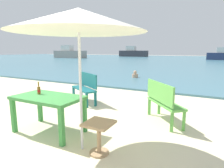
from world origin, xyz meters
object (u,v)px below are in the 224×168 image
at_px(swimmer_person, 135,75).
at_px(boat_fishing_trawler, 70,53).
at_px(picnic_table_green, 48,101).
at_px(bench_teal_center, 86,86).
at_px(beer_bottle_amber, 39,90).
at_px(bench_green_left, 163,100).
at_px(boat_ferry, 133,53).
at_px(patio_umbrella, 79,21).
at_px(side_table_wood, 99,133).

height_order(swimmer_person, boat_fishing_trawler, boat_fishing_trawler).
xyz_separation_m(picnic_table_green, swimmer_person, (-1.03, 7.76, -0.41)).
xyz_separation_m(bench_teal_center, swimmer_person, (-0.39, 5.56, -0.30)).
xyz_separation_m(picnic_table_green, beer_bottle_amber, (-0.30, 0.05, 0.20)).
bearing_deg(bench_teal_center, bench_green_left, -12.88).
bearing_deg(bench_teal_center, boat_ferry, 109.02).
bearing_deg(picnic_table_green, beer_bottle_amber, 170.44).
relative_size(beer_bottle_amber, swimmer_person, 0.65).
xyz_separation_m(patio_umbrella, boat_fishing_trawler, (-24.18, 28.77, -1.11)).
height_order(bench_teal_center, boat_ferry, boat_ferry).
bearing_deg(patio_umbrella, side_table_wood, 1.09).
xyz_separation_m(patio_umbrella, side_table_wood, (0.34, 0.01, -1.76)).
height_order(swimmer_person, boat_ferry, boat_ferry).
distance_m(swimmer_person, boat_ferry, 36.91).
distance_m(bench_teal_center, bench_green_left, 2.65).
distance_m(side_table_wood, boat_fishing_trawler, 37.79).
relative_size(side_table_wood, bench_green_left, 0.47).
bearing_deg(side_table_wood, swimmer_person, 106.49).
bearing_deg(patio_umbrella, swimmer_person, 104.25).
height_order(picnic_table_green, boat_fishing_trawler, boat_fishing_trawler).
bearing_deg(boat_fishing_trawler, swimmer_person, -43.13).
height_order(beer_bottle_amber, side_table_wood, beer_bottle_amber).
distance_m(picnic_table_green, boat_ferry, 44.55).
bearing_deg(picnic_table_green, bench_green_left, 39.67).
distance_m(bench_green_left, boat_fishing_trawler, 36.80).
distance_m(side_table_wood, boat_ferry, 45.24).
height_order(patio_umbrella, boat_ferry, boat_ferry).
height_order(bench_green_left, boat_ferry, boat_ferry).
xyz_separation_m(picnic_table_green, bench_teal_center, (-0.64, 2.20, -0.11)).
distance_m(picnic_table_green, patio_umbrella, 1.80).
relative_size(bench_teal_center, boat_ferry, 0.17).
bearing_deg(patio_umbrella, boat_ferry, 109.98).
xyz_separation_m(beer_bottle_amber, bench_green_left, (2.25, 1.56, -0.31)).
distance_m(patio_umbrella, bench_green_left, 2.62).
height_order(boat_fishing_trawler, boat_ferry, boat_fishing_trawler).
bearing_deg(side_table_wood, patio_umbrella, -178.91).
bearing_deg(bench_green_left, boat_fishing_trawler, 133.03).
height_order(beer_bottle_amber, boat_ferry, boat_ferry).
xyz_separation_m(boat_fishing_trawler, boat_ferry, (8.76, 13.64, -0.01)).
xyz_separation_m(beer_bottle_amber, patio_umbrella, (1.32, -0.31, 1.26)).
height_order(picnic_table_green, patio_umbrella, patio_umbrella).
distance_m(beer_bottle_amber, side_table_wood, 1.75).
height_order(beer_bottle_amber, boat_fishing_trawler, boat_fishing_trawler).
height_order(picnic_table_green, bench_teal_center, bench_teal_center).
bearing_deg(beer_bottle_amber, boat_ferry, 108.52).
bearing_deg(bench_green_left, bench_teal_center, 167.12).
height_order(bench_green_left, boat_fishing_trawler, boat_fishing_trawler).
relative_size(side_table_wood, boat_fishing_trawler, 0.08).
relative_size(beer_bottle_amber, boat_fishing_trawler, 0.04).
distance_m(side_table_wood, bench_green_left, 1.97).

